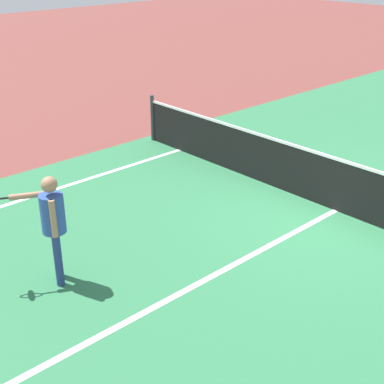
% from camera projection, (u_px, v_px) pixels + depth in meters
% --- Properties ---
extents(ground_plane, '(60.00, 60.00, 0.00)m').
position_uv_depth(ground_plane, '(336.00, 210.00, 9.59)').
color(ground_plane, brown).
extents(court_surface_inbounds, '(10.62, 24.40, 0.00)m').
position_uv_depth(court_surface_inbounds, '(336.00, 210.00, 9.59)').
color(court_surface_inbounds, '#2D7247').
rests_on(court_surface_inbounds, ground_plane).
extents(line_center_service, '(0.10, 6.40, 0.01)m').
position_uv_depth(line_center_service, '(204.00, 281.00, 7.61)').
color(line_center_service, white).
rests_on(line_center_service, ground_plane).
extents(net, '(10.18, 0.09, 1.07)m').
position_uv_depth(net, '(339.00, 185.00, 9.38)').
color(net, '#33383D').
rests_on(net, ground_plane).
extents(player_near, '(0.85, 0.99, 1.56)m').
position_uv_depth(player_near, '(51.00, 219.00, 7.22)').
color(player_near, navy).
rests_on(player_near, ground_plane).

